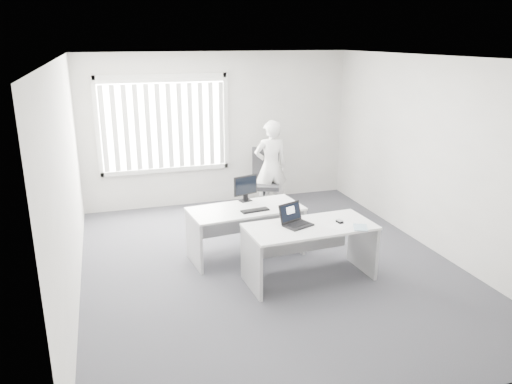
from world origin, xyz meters
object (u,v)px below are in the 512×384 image
object	(u,v)px
desk_near	(310,241)
desk_far	(246,221)
office_chair	(265,192)
person	(271,166)
monitor	(245,188)
laptop	(298,216)

from	to	relation	value
desk_near	desk_far	bearing A→B (deg)	118.04
desk_near	office_chair	xyz separation A→B (m)	(0.29, 2.71, -0.18)
person	monitor	bearing A→B (deg)	59.38
office_chair	monitor	bearing A→B (deg)	-98.20
laptop	monitor	bearing A→B (deg)	83.75
person	monitor	world-z (taller)	person
desk_far	person	distance (m)	2.04
desk_near	desk_far	size ratio (longest dim) A/B	1.01
monitor	laptop	bearing A→B (deg)	-91.45
desk_far	person	bearing A→B (deg)	54.57
desk_far	monitor	distance (m)	0.51
office_chair	person	bearing A→B (deg)	25.59
laptop	monitor	xyz separation A→B (m)	(-0.34, 1.23, 0.04)
laptop	monitor	size ratio (longest dim) A/B	0.90
office_chair	person	size ratio (longest dim) A/B	0.69
desk_near	monitor	distance (m)	1.41
office_chair	laptop	size ratio (longest dim) A/B	3.31
desk_near	monitor	world-z (taller)	monitor
person	laptop	distance (m)	2.75
office_chair	monitor	distance (m)	1.74
desk_far	desk_near	bearing A→B (deg)	-65.34
desk_far	office_chair	bearing A→B (deg)	57.21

